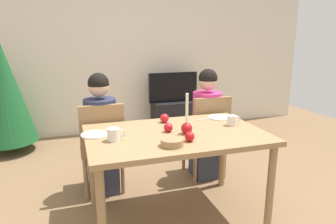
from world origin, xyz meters
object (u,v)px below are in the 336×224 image
at_px(mug_right, 232,120).
at_px(tv, 173,87).
at_px(chair_left, 102,143).
at_px(candle_centerpiece, 187,126).
at_px(christmas_tree, 3,89).
at_px(person_right_child, 206,126).
at_px(tv_stand, 173,116).
at_px(bowl_walnuts, 172,142).
at_px(plate_left, 95,134).
at_px(plate_right, 220,117).
at_px(person_left_child, 101,136).
at_px(apple_by_left_plate, 168,127).
at_px(mug_left, 114,135).
at_px(apple_by_right_mug, 190,137).
at_px(apple_near_candle, 165,118).
at_px(dining_table, 176,142).
at_px(chair_right, 208,132).

bearing_deg(mug_right, tv, 84.04).
xyz_separation_m(chair_left, candle_centerpiece, (0.60, -0.67, 0.30)).
bearing_deg(christmas_tree, person_right_child, -34.08).
xyz_separation_m(tv_stand, bowl_walnuts, (-0.88, -2.58, 0.54)).
height_order(plate_left, mug_right, mug_right).
xyz_separation_m(chair_left, plate_right, (1.06, -0.32, 0.24)).
distance_m(tv, candle_centerpiece, 2.46).
xyz_separation_m(chair_left, bowl_walnuts, (0.40, -0.88, 0.26)).
distance_m(chair_left, bowl_walnuts, 1.01).
xyz_separation_m(person_left_child, apple_by_left_plate, (0.47, -0.61, 0.22)).
distance_m(tv_stand, apple_by_left_plate, 2.47).
bearing_deg(mug_left, apple_by_left_plate, 10.09).
distance_m(chair_left, apple_by_right_mug, 1.04).
xyz_separation_m(tv, candle_centerpiece, (-0.69, -2.36, 0.11)).
distance_m(bowl_walnuts, apple_by_right_mug, 0.16).
bearing_deg(tv_stand, apple_near_candle, -110.80).
height_order(tv, apple_near_candle, tv).
bearing_deg(candle_centerpiece, chair_left, 131.81).
xyz_separation_m(tv_stand, tv, (0.00, 0.00, 0.47)).
bearing_deg(apple_by_left_plate, mug_right, 0.67).
height_order(dining_table, chair_right, chair_right).
distance_m(person_left_child, apple_by_left_plate, 0.80).
height_order(candle_centerpiece, bowl_walnuts, candle_centerpiece).
xyz_separation_m(chair_left, apple_near_candle, (0.53, -0.30, 0.28)).
relative_size(chair_right, apple_by_right_mug, 12.41).
distance_m(candle_centerpiece, mug_right, 0.47).
xyz_separation_m(plate_right, apple_near_candle, (-0.54, 0.02, 0.03)).
relative_size(christmas_tree, bowl_walnuts, 10.00).
height_order(bowl_walnuts, apple_by_left_plate, apple_by_left_plate).
xyz_separation_m(dining_table, mug_left, (-0.49, -0.05, 0.13)).
height_order(person_right_child, tv_stand, person_right_child).
bearing_deg(plate_left, chair_right, 21.98).
distance_m(person_right_child, apple_near_candle, 0.70).
relative_size(plate_left, apple_by_right_mug, 2.88).
bearing_deg(plate_right, christmas_tree, 139.51).
bearing_deg(candle_centerpiece, apple_near_candle, 100.69).
relative_size(dining_table, person_left_child, 1.19).
height_order(person_right_child, plate_left, person_right_child).
bearing_deg(tv_stand, mug_right, -95.97).
height_order(person_left_child, person_right_child, same).
bearing_deg(plate_left, chair_left, 78.98).
relative_size(candle_centerpiece, plate_right, 1.51).
height_order(chair_right, mug_right, chair_right).
bearing_deg(plate_right, mug_left, -162.33).
bearing_deg(chair_left, chair_right, 0.00).
relative_size(dining_table, person_right_child, 1.19).
bearing_deg(tv, apple_near_candle, -110.79).
bearing_deg(apple_by_left_plate, chair_right, 42.77).
bearing_deg(candle_centerpiece, christmas_tree, 127.56).
bearing_deg(apple_by_right_mug, bowl_walnuts, -162.36).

